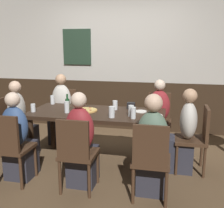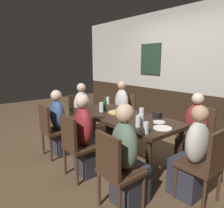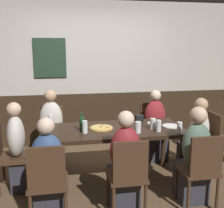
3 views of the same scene
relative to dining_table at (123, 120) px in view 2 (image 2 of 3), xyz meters
name	(u,v)px [view 2 (image 2 of 3)]	position (x,y,z in m)	size (l,w,h in m)	color
ground_plane	(122,159)	(0.00, 0.00, -0.66)	(12.00, 12.00, 0.00)	brown
wall_back	(184,74)	(-0.01, 1.65, 0.64)	(6.40, 0.13, 2.60)	#332316
dining_table	(123,120)	(0.00, 0.00, 0.00)	(1.86, 0.83, 0.74)	black
chair_left_near	(51,128)	(-0.82, -0.83, -0.16)	(0.40, 0.40, 0.88)	#422B1C
chair_mid_near	(76,143)	(0.00, -0.83, -0.16)	(0.40, 0.40, 0.88)	#422B1C
chair_head_east	(206,162)	(1.35, 0.00, -0.16)	(0.40, 0.40, 0.88)	#422B1C
chair_right_far	(199,133)	(0.82, 0.83, -0.16)	(0.40, 0.40, 0.88)	#422B1C
chair_head_west	(79,113)	(-1.35, 0.00, -0.16)	(0.40, 0.40, 0.88)	#422B1C
chair_left_far	(126,112)	(-0.82, 0.83, -0.16)	(0.40, 0.40, 0.88)	#422B1C
chair_right_near	(116,168)	(0.82, -0.83, -0.16)	(0.40, 0.40, 0.88)	#422B1C
person_left_near	(61,128)	(-0.82, -0.66, -0.20)	(0.34, 0.37, 1.11)	#2D2D38
person_mid_near	(87,142)	(0.00, -0.67, -0.18)	(0.34, 0.37, 1.14)	#2D2D38
person_head_east	(191,160)	(1.18, 0.00, -0.20)	(0.37, 0.34, 1.11)	#2D2D38
person_right_far	(193,137)	(0.82, 0.67, -0.19)	(0.34, 0.37, 1.12)	#2D2D38
person_head_west	(83,116)	(-1.18, 0.00, -0.18)	(0.37, 0.34, 1.14)	#2D2D38
person_left_far	(120,113)	(-0.82, 0.67, -0.17)	(0.34, 0.37, 1.17)	#2D2D38
person_right_near	(127,164)	(0.82, -0.67, -0.17)	(0.34, 0.37, 1.15)	#2D2D38
pizza	(117,112)	(-0.15, 0.03, 0.09)	(0.31, 0.31, 0.03)	tan
highball_clear	(142,112)	(0.22, 0.19, 0.14)	(0.07, 0.07, 0.13)	silver
pint_glass_amber	(84,105)	(-0.86, -0.18, 0.13)	(0.06, 0.06, 0.11)	silver
pint_glass_stout	(101,108)	(-0.38, -0.13, 0.15)	(0.07, 0.07, 0.16)	silver
tumbler_water	(108,101)	(-0.81, 0.34, 0.14)	(0.06, 0.06, 0.14)	silver
beer_glass_half	(141,120)	(0.50, -0.12, 0.14)	(0.07, 0.07, 0.14)	silver
tumbler_short	(146,128)	(0.78, -0.34, 0.15)	(0.07, 0.07, 0.14)	silver
pint_glass_pale	(138,122)	(0.54, -0.22, 0.15)	(0.07, 0.07, 0.15)	silver
beer_glass_tall	(123,117)	(0.27, -0.23, 0.15)	(0.08, 0.08, 0.14)	silver
beer_bottle_green	(105,105)	(-0.41, -0.03, 0.17)	(0.06, 0.06, 0.24)	#194723
plate_white_large	(162,128)	(0.79, -0.04, 0.09)	(0.23, 0.23, 0.01)	white
plate_white_small	(159,122)	(0.60, 0.14, 0.09)	(0.17, 0.17, 0.01)	white
condiment_caddy	(157,115)	(0.44, 0.30, 0.13)	(0.11, 0.09, 0.09)	black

